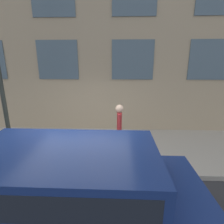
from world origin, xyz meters
name	(u,v)px	position (x,y,z in m)	size (l,w,h in m)	color
ground_plane	(81,177)	(0.00, 0.00, 0.00)	(80.00, 80.00, 0.00)	#2D2D30
sidewalk	(91,147)	(1.54, 0.00, 0.07)	(3.07, 60.00, 0.13)	#A8A093
fire_hydrant	(104,144)	(0.68, -0.53, 0.58)	(0.34, 0.45, 0.88)	gray
person	(119,125)	(1.07, -0.95, 1.04)	(0.36, 0.24, 1.51)	#232328
parked_truck_navy_near	(62,187)	(-1.46, -0.05, 0.89)	(1.86, 4.56, 1.54)	black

